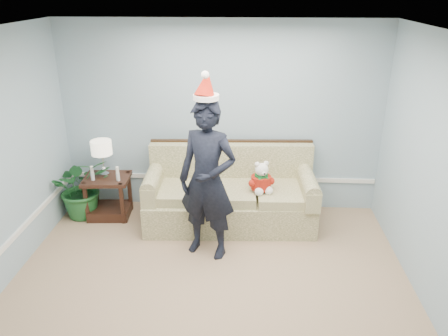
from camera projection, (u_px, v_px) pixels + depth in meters
name	position (u px, v px, depth m)	size (l,w,h in m)	color
room_shell	(202.00, 200.00, 3.82)	(4.54, 5.04, 2.74)	tan
wainscot_trim	(118.00, 219.00, 5.32)	(4.49, 4.99, 0.06)	white
sofa	(230.00, 196.00, 6.06)	(2.33, 1.09, 1.07)	#58612E
side_table	(109.00, 201.00, 6.23)	(0.66, 0.57, 0.60)	#361B13
table_lamp	(102.00, 149.00, 6.02)	(0.29, 0.29, 0.51)	silver
candle_pair	(105.00, 174.00, 5.96)	(0.40, 0.05, 0.20)	silver
houseplant	(82.00, 187.00, 6.17)	(0.81, 0.70, 0.89)	#1E5C29
man	(208.00, 181.00, 5.10)	(0.71, 0.47, 1.95)	black
santa_hat	(206.00, 86.00, 4.68)	(0.38, 0.40, 0.33)	white
teddy_bear	(261.00, 181.00, 5.72)	(0.34, 0.34, 0.43)	white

